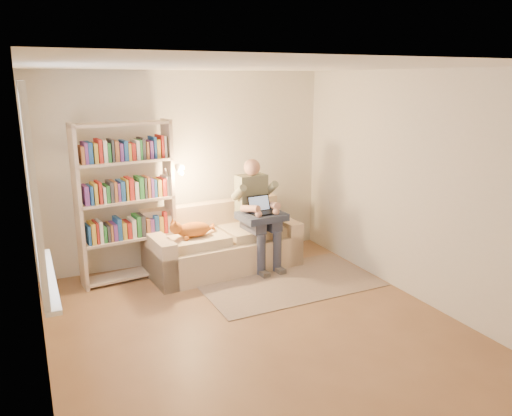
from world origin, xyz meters
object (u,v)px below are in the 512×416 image
cat (191,229)px  laptop (262,209)px  bookshelf (126,194)px  sofa (222,246)px  person (256,207)px

cat → laptop: 0.97m
laptop → bookshelf: (-1.68, 0.39, 0.28)m
sofa → laptop: laptop is taller
person → bookshelf: bearing=167.1°
cat → laptop: bearing=-9.5°
person → bookshelf: 1.71m
person → cat: (-0.93, -0.04, -0.17)m
sofa → person: (0.46, -0.12, 0.51)m
sofa → bookshelf: 1.45m
laptop → bookshelf: size_ratio=0.17×
sofa → laptop: bearing=-32.0°
sofa → bookshelf: bearing=169.4°
sofa → bookshelf: size_ratio=1.02×
laptop → sofa: bearing=148.0°
person → laptop: person is taller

